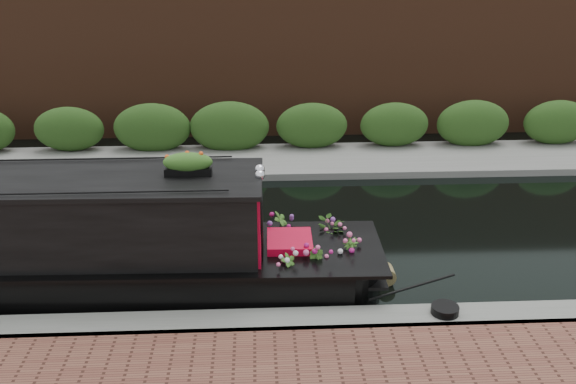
{
  "coord_description": "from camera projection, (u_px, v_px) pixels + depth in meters",
  "views": [
    {
      "loc": [
        0.65,
        -11.33,
        5.5
      ],
      "look_at": [
        1.18,
        -0.6,
        1.16
      ],
      "focal_mm": 40.0,
      "sensor_mm": 36.0,
      "label": 1
    }
  ],
  "objects": [
    {
      "name": "far_bank_path",
      "position": [
        233.0,
        165.0,
        16.41
      ],
      "size": [
        40.0,
        2.4,
        0.34
      ],
      "primitive_type": "cube",
      "color": "slate",
      "rests_on": "ground"
    },
    {
      "name": "coiled_mooring_rope",
      "position": [
        445.0,
        310.0,
        9.53
      ],
      "size": [
        0.41,
        0.41,
        0.12
      ],
      "primitive_type": "cylinder",
      "color": "black",
      "rests_on": "near_bank_coping"
    },
    {
      "name": "far_brick_wall",
      "position": [
        236.0,
        131.0,
        19.19
      ],
      "size": [
        40.0,
        1.0,
        8.0
      ],
      "primitive_type": "cube",
      "color": "#502C1B",
      "rests_on": "ground"
    },
    {
      "name": "far_hedge",
      "position": [
        234.0,
        154.0,
        17.24
      ],
      "size": [
        40.0,
        1.1,
        2.8
      ],
      "primitive_type": "cube",
      "color": "#264717",
      "rests_on": "ground"
    },
    {
      "name": "near_bank_coping",
      "position": [
        217.0,
        335.0,
        9.46
      ],
      "size": [
        40.0,
        0.6,
        0.5
      ],
      "primitive_type": "cube",
      "color": "slate",
      "rests_on": "ground"
    },
    {
      "name": "rope_fender",
      "position": [
        386.0,
        274.0,
        10.85
      ],
      "size": [
        0.3,
        0.33,
        0.3
      ],
      "primitive_type": "cylinder",
      "rotation": [
        1.57,
        0.0,
        0.0
      ],
      "color": "olive",
      "rests_on": "ground"
    },
    {
      "name": "narrowboat",
      "position": [
        26.0,
        249.0,
        10.35
      ],
      "size": [
        11.05,
        2.17,
        2.57
      ],
      "rotation": [
        0.0,
        0.0,
        -0.02
      ],
      "color": "black",
      "rests_on": "ground"
    },
    {
      "name": "ground",
      "position": [
        226.0,
        237.0,
        12.52
      ],
      "size": [
        80.0,
        80.0,
        0.0
      ],
      "primitive_type": "plane",
      "color": "black",
      "rests_on": "ground"
    }
  ]
}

